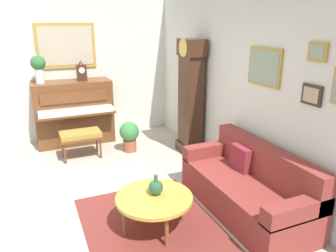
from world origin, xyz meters
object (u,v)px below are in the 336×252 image
at_px(coffee_table, 154,199).
at_px(mantel_clock, 81,71).
at_px(couch, 248,187).
at_px(flower_vase, 38,66).
at_px(piano_bench, 80,136).
at_px(grandfather_clock, 190,101).
at_px(piano, 74,112).
at_px(potted_plant, 129,134).
at_px(green_jug, 156,187).

xyz_separation_m(coffee_table, mantel_clock, (-3.24, -0.21, 1.01)).
relative_size(couch, flower_vase, 3.28).
bearing_deg(piano_bench, grandfather_clock, 74.23).
relative_size(piano_bench, flower_vase, 1.21).
xyz_separation_m(piano, flower_vase, (0.00, -0.54, 0.92)).
distance_m(piano, potted_plant, 1.25).
bearing_deg(piano_bench, piano, 178.15).
height_order(piano, mantel_clock, mantel_clock).
bearing_deg(mantel_clock, coffee_table, 3.69).
height_order(couch, green_jug, couch).
relative_size(grandfather_clock, mantel_clock, 5.34).
bearing_deg(coffee_table, green_jug, 138.30).
relative_size(grandfather_clock, potted_plant, 3.62).
bearing_deg(flower_vase, piano_bench, 31.95).
distance_m(grandfather_clock, green_jug, 2.35).
height_order(piano, potted_plant, piano).
relative_size(piano, coffee_table, 1.64).
bearing_deg(green_jug, flower_vase, -162.77).
bearing_deg(mantel_clock, flower_vase, -90.04).
relative_size(flower_vase, potted_plant, 1.04).
bearing_deg(potted_plant, couch, 17.72).
bearing_deg(grandfather_clock, green_jug, -36.71).
bearing_deg(coffee_table, flower_vase, -163.59).
bearing_deg(grandfather_clock, couch, -5.65).
bearing_deg(potted_plant, green_jug, -9.47).
bearing_deg(couch, flower_vase, -147.03).
bearing_deg(piano, green_jug, 7.98).
relative_size(piano, flower_vase, 2.48).
relative_size(couch, coffee_table, 2.16).
height_order(grandfather_clock, potted_plant, grandfather_clock).
bearing_deg(coffee_table, piano, -172.77).
height_order(flower_vase, green_jug, flower_vase).
relative_size(mantel_clock, potted_plant, 0.68).
bearing_deg(piano_bench, couch, 33.30).
bearing_deg(flower_vase, piano, 90.20).
relative_size(piano, potted_plant, 2.57).
bearing_deg(piano, grandfather_clock, 53.47).
xyz_separation_m(grandfather_clock, flower_vase, (-1.35, -2.37, 0.57)).
relative_size(piano_bench, mantel_clock, 1.84).
height_order(mantel_clock, flower_vase, flower_vase).
xyz_separation_m(piano, coffee_table, (3.25, 0.41, -0.24)).
bearing_deg(mantel_clock, grandfather_clock, 50.26).
xyz_separation_m(grandfather_clock, coffee_table, (1.89, -1.42, -0.59)).
xyz_separation_m(green_jug, potted_plant, (-2.33, 0.39, -0.17)).
distance_m(grandfather_clock, potted_plant, 1.27).
distance_m(coffee_table, flower_vase, 3.57).
bearing_deg(potted_plant, piano, -136.18).
xyz_separation_m(piano_bench, grandfather_clock, (0.52, 1.85, 0.56)).
xyz_separation_m(piano_bench, flower_vase, (-0.83, -0.52, 1.13)).
distance_m(piano, mantel_clock, 0.80).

